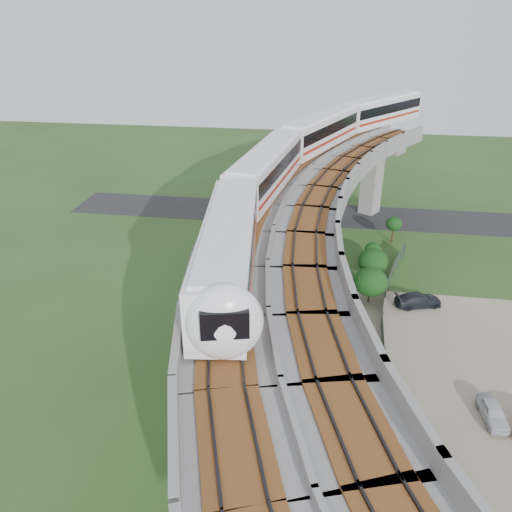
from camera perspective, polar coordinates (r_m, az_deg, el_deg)
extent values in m
plane|color=#2E471C|center=(39.75, 1.88, -11.04)|extent=(160.00, 160.00, 0.00)
cube|color=gray|center=(39.51, 22.74, -13.74)|extent=(18.00, 26.00, 0.04)
cube|color=#232326|center=(66.05, 4.90, 4.88)|extent=(60.00, 8.00, 0.03)
cube|color=#99968E|center=(66.51, 13.09, 8.27)|extent=(2.86, 2.93, 8.40)
cube|color=#99968E|center=(65.23, 13.53, 12.27)|extent=(7.21, 5.74, 1.20)
cube|color=#99968E|center=(46.39, 4.56, 0.84)|extent=(2.35, 2.51, 8.40)
cube|color=#99968E|center=(44.53, 4.78, 6.42)|extent=(7.31, 3.58, 1.20)
cube|color=#99968E|center=(29.06, 1.38, -17.02)|extent=(2.35, 2.51, 8.40)
cube|color=#99968E|center=(25.99, 1.50, -9.32)|extent=(7.31, 3.58, 1.20)
cube|color=gray|center=(59.69, 11.11, 12.22)|extent=(16.42, 20.91, 0.80)
cube|color=gray|center=(61.28, 7.44, 13.71)|extent=(8.66, 17.08, 1.00)
cube|color=gray|center=(57.96, 15.14, 12.31)|extent=(8.66, 17.08, 1.00)
cube|color=brown|center=(60.47, 9.21, 13.00)|extent=(10.68, 18.08, 0.12)
cube|color=black|center=(60.44, 9.22, 13.11)|extent=(9.69, 17.59, 0.12)
cube|color=brown|center=(58.77, 13.14, 12.27)|extent=(10.68, 18.08, 0.12)
cube|color=black|center=(58.74, 13.15, 12.38)|extent=(9.69, 17.59, 0.12)
cube|color=gray|center=(42.99, 4.43, 7.10)|extent=(11.77, 20.03, 0.80)
cube|color=gray|center=(43.79, -1.08, 8.78)|extent=(3.22, 18.71, 1.00)
cube|color=gray|center=(42.04, 10.23, 7.60)|extent=(3.22, 18.71, 1.00)
cube|color=brown|center=(43.35, 1.59, 7.98)|extent=(5.44, 19.05, 0.12)
cube|color=black|center=(43.31, 1.59, 8.13)|extent=(4.35, 18.88, 0.12)
cube|color=brown|center=(42.45, 7.36, 7.36)|extent=(5.44, 19.05, 0.12)
cube|color=black|center=(42.41, 7.37, 7.52)|extent=(4.35, 18.88, 0.12)
cube|color=gray|center=(26.51, 1.40, -5.91)|extent=(11.77, 20.03, 0.80)
cube|color=gray|center=(26.26, -8.02, -4.23)|extent=(3.22, 18.71, 1.00)
cube|color=gray|center=(26.53, 10.77, -4.13)|extent=(3.22, 18.71, 1.00)
cube|color=brown|center=(26.30, -3.40, -5.07)|extent=(5.44, 19.05, 0.12)
cube|color=black|center=(26.23, -3.41, -4.85)|extent=(4.35, 18.88, 0.12)
cube|color=brown|center=(26.43, 6.21, -5.02)|extent=(5.44, 19.05, 0.12)
cube|color=black|center=(26.37, 6.22, -4.79)|extent=(4.35, 18.88, 0.12)
cube|color=white|center=(27.49, -3.18, 0.64)|extent=(4.41, 15.21, 3.20)
cube|color=white|center=(26.79, -3.27, 3.92)|extent=(3.78, 14.40, 0.22)
cube|color=black|center=(27.30, -3.21, 1.49)|extent=(4.40, 14.62, 1.15)
cube|color=#B02511|center=(27.82, -3.15, -0.75)|extent=(4.40, 14.62, 0.30)
cube|color=black|center=(28.15, -3.11, -2.03)|extent=(3.35, 12.88, 0.28)
cube|color=white|center=(41.83, 1.23, 9.85)|extent=(4.70, 15.23, 3.20)
cube|color=white|center=(41.38, 1.25, 12.11)|extent=(4.07, 14.41, 0.22)
cube|color=black|center=(41.71, 1.24, 10.44)|extent=(4.68, 14.64, 1.15)
cube|color=#B02511|center=(42.05, 1.22, 8.87)|extent=(4.68, 14.64, 0.30)
cube|color=black|center=(42.27, 1.21, 7.95)|extent=(3.61, 12.89, 0.28)
cube|color=white|center=(56.11, 7.42, 13.94)|extent=(8.15, 14.91, 3.20)
cube|color=white|center=(55.77, 7.53, 15.65)|extent=(7.37, 14.01, 0.22)
cube|color=black|center=(56.02, 7.45, 14.39)|extent=(7.98, 14.38, 1.15)
cube|color=#B02511|center=(56.28, 7.38, 13.20)|extent=(7.98, 14.38, 0.30)
cube|color=black|center=(56.44, 7.34, 12.50)|extent=(6.57, 12.53, 0.28)
cube|color=white|center=(69.74, 14.27, 15.82)|extent=(11.09, 13.66, 3.20)
cube|color=white|center=(69.47, 14.43, 17.19)|extent=(10.21, 12.74, 0.22)
cube|color=black|center=(69.67, 14.32, 16.18)|extent=(10.79, 13.22, 1.15)
cube|color=#B02511|center=(69.87, 14.20, 15.21)|extent=(10.79, 13.22, 0.30)
cube|color=black|center=(70.01, 14.14, 14.65)|extent=(9.11, 11.38, 0.28)
ellipsoid|color=white|center=(21.11, -3.63, -7.58)|extent=(3.66, 2.54, 3.64)
cylinder|color=#2D382D|center=(56.54, 16.65, 0.78)|extent=(0.08, 0.08, 1.50)
cube|color=#2D382D|center=(54.34, 16.02, -0.21)|extent=(1.69, 4.77, 1.40)
cylinder|color=#2D382D|center=(52.14, 15.47, -1.30)|extent=(0.08, 0.08, 1.50)
cube|color=#2D382D|center=(49.96, 15.01, -2.52)|extent=(1.23, 4.91, 1.40)
cylinder|color=#2D382D|center=(47.80, 14.63, -3.87)|extent=(0.08, 0.08, 1.50)
cube|color=#2D382D|center=(45.66, 14.38, -5.37)|extent=(0.75, 4.99, 1.40)
cylinder|color=#2D382D|center=(43.56, 14.25, -7.03)|extent=(0.08, 0.08, 1.50)
cube|color=#2D382D|center=(41.50, 14.27, -8.88)|extent=(0.27, 5.04, 1.40)
cylinder|color=#2D382D|center=(39.51, 14.46, -10.93)|extent=(0.08, 0.08, 1.50)
cube|color=#2D382D|center=(37.58, 14.87, -13.20)|extent=(0.27, 5.04, 1.40)
cylinder|color=#2D382D|center=(35.75, 15.52, -15.72)|extent=(0.08, 0.08, 1.50)
cube|color=#2D382D|center=(34.02, 16.46, -18.48)|extent=(0.75, 4.99, 1.40)
cylinder|color=#2D382D|center=(32.43, 17.76, -21.50)|extent=(0.08, 0.08, 1.50)
cube|color=#2D382D|center=(30.98, 19.46, -24.77)|extent=(1.23, 4.91, 1.40)
cylinder|color=#382314|center=(59.25, 15.33, 2.30)|extent=(0.18, 0.18, 1.76)
ellipsoid|color=#123A13|center=(58.70, 15.49, 3.57)|extent=(1.84, 1.84, 1.56)
cylinder|color=#382314|center=(54.10, 13.13, -0.28)|extent=(0.18, 0.18, 0.98)
ellipsoid|color=#123A13|center=(53.65, 13.24, 0.71)|extent=(1.80, 1.80, 1.53)
cylinder|color=#382314|center=(50.61, 13.04, -2.09)|extent=(0.18, 0.18, 1.18)
ellipsoid|color=#123A13|center=(49.94, 13.21, -0.60)|extent=(2.95, 2.95, 2.50)
cylinder|color=#382314|center=(46.81, 12.76, -4.52)|extent=(0.18, 0.18, 1.23)
ellipsoid|color=#123A13|center=(46.06, 12.95, -2.89)|extent=(3.06, 3.06, 2.60)
cylinder|color=#382314|center=(40.50, 11.01, -9.64)|extent=(0.18, 0.18, 1.31)
ellipsoid|color=#123A13|center=(39.67, 11.19, -7.94)|extent=(2.67, 2.67, 2.27)
cylinder|color=#382314|center=(35.94, 12.94, -15.33)|extent=(0.18, 0.18, 1.27)
ellipsoid|color=#123A13|center=(34.98, 13.19, -13.51)|extent=(2.85, 2.85, 2.42)
cylinder|color=#382314|center=(32.42, 12.79, -21.48)|extent=(0.18, 0.18, 0.91)
ellipsoid|color=#123A13|center=(31.63, 13.00, -20.15)|extent=(2.11, 2.11, 1.79)
ellipsoid|color=#123A13|center=(28.83, 17.57, -26.06)|extent=(2.24, 2.24, 1.90)
imported|color=silver|center=(37.35, 25.46, -15.82)|extent=(1.67, 3.50, 1.15)
imported|color=black|center=(47.38, 18.05, -4.79)|extent=(4.52, 2.85, 1.22)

